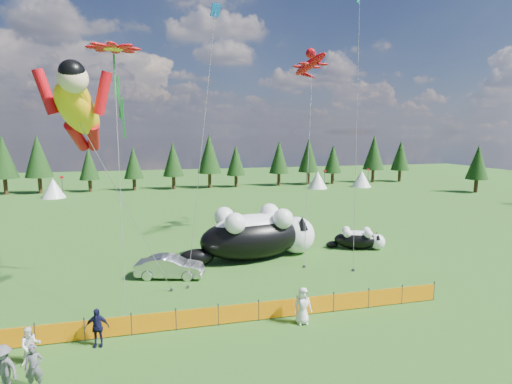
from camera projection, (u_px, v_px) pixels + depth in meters
ground at (228, 298)px, 22.37m from camera, size 160.00×160.00×0.00m
safety_fence at (239, 313)px, 19.41m from camera, size 22.06×0.06×1.10m
tree_line at (180, 164)px, 64.97m from camera, size 90.00×4.00×8.00m
festival_tents at (253, 182)px, 63.17m from camera, size 50.00×3.20×2.80m
cat_large at (258, 234)px, 29.30m from camera, size 10.49×4.94×3.80m
cat_small at (359, 239)px, 31.79m from camera, size 4.45×2.80×1.68m
car at (170, 267)px, 25.48m from camera, size 4.54×2.58×1.41m
spectator_a at (34, 368)px, 14.30m from camera, size 0.64×0.43×1.73m
spectator_b at (30, 346)px, 15.91m from camera, size 0.86×0.63×1.58m
spectator_c at (97, 327)px, 17.27m from camera, size 1.05×0.62×1.72m
spectator_d at (3, 369)px, 14.16m from camera, size 1.30×1.06×1.79m
spectator_e at (303, 306)px, 19.29m from camera, size 0.91×0.61×1.82m
superhero_kite at (78, 111)px, 19.14m from camera, size 6.90×5.77×13.03m
gecko_kite at (310, 64)px, 33.73m from camera, size 5.64×11.18×17.14m
flower_kite at (114, 51)px, 21.89m from camera, size 3.83×7.89×14.87m
diamond_kite_a at (214, 21)px, 25.53m from camera, size 3.14×4.26×17.96m
diamond_kite_b at (359, 8)px, 29.78m from camera, size 3.21×6.24×20.46m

